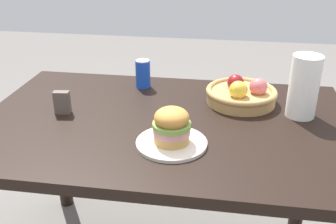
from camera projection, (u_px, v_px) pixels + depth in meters
dining_table at (165, 143)px, 1.54m from camera, size 1.40×0.90×0.75m
plate at (172, 143)px, 1.33m from camera, size 0.24×0.24×0.01m
sandwich at (172, 125)px, 1.30m from camera, size 0.13×0.13×0.12m
soda_can at (143, 74)px, 1.77m from camera, size 0.07×0.07×0.13m
fruit_basket at (242, 94)px, 1.62m from camera, size 0.29×0.29×0.11m
paper_towel_roll at (304, 87)px, 1.48m from camera, size 0.11×0.11×0.24m
napkin_holder at (62, 103)px, 1.53m from camera, size 0.06×0.04×0.09m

